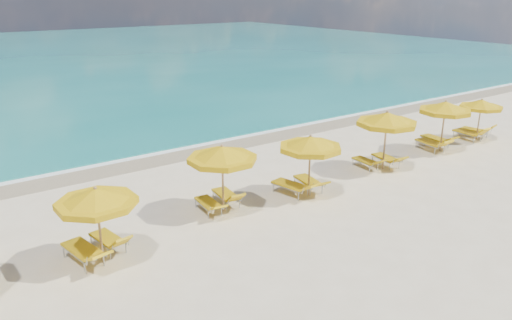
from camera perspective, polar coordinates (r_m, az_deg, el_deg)
ground_plane at (r=18.50m, az=2.71°, el=-4.75°), size 120.00×120.00×0.00m
ocean at (r=62.61m, az=-26.00°, el=10.24°), size 120.00×80.00×0.30m
wet_sand_band at (r=24.36m, az=-8.09°, el=0.99°), size 120.00×2.60×0.01m
foam_line at (r=25.04m, az=-8.95°, el=1.45°), size 120.00×1.20×0.03m
whitecap_near at (r=31.49m, az=-26.21°, el=3.32°), size 14.00×0.36×0.05m
whitecap_far at (r=42.28m, az=-9.03°, el=8.58°), size 18.00×0.30×0.05m
umbrella_2 at (r=14.43m, az=-17.80°, el=-4.16°), size 3.04×3.04×2.33m
umbrella_3 at (r=16.99m, az=-3.89°, el=0.61°), size 3.18×3.18×2.46m
umbrella_4 at (r=18.43m, az=6.22°, el=1.85°), size 2.95×2.95×2.40m
umbrella_5 at (r=21.80m, az=14.73°, el=4.50°), size 2.98×2.98×2.60m
umbrella_6 at (r=25.32m, az=20.82°, el=5.60°), size 2.89×2.89×2.48m
umbrella_7 at (r=28.07m, az=24.35°, el=5.79°), size 2.17×2.17×2.17m
lounger_2_left at (r=15.30m, az=-19.06°, el=-10.22°), size 0.97×2.05×0.75m
lounger_2_right at (r=15.77m, az=-16.47°, el=-9.11°), size 0.84×1.78×0.78m
lounger_3_left at (r=17.63m, az=-5.41°, el=-5.34°), size 0.72×1.76×0.64m
lounger_3_right at (r=18.20m, az=-3.39°, el=-4.43°), size 0.80×1.81×0.78m
lounger_4_left at (r=19.03m, az=4.06°, el=-3.33°), size 1.00×2.01×0.75m
lounger_4_right at (r=19.53m, az=6.06°, el=-2.83°), size 0.90×1.90×0.72m
lounger_5_left at (r=22.31m, az=12.45°, el=-0.43°), size 0.64×1.66×0.65m
lounger_5_right at (r=22.81m, az=14.67°, el=-0.14°), size 0.85×1.85×0.74m
lounger_6_left at (r=25.59m, az=19.31°, el=1.52°), size 0.94×1.99×0.82m
lounger_6_right at (r=26.45m, az=19.84°, el=1.99°), size 0.82×1.96×0.76m
lounger_7_left at (r=28.14m, az=23.06°, el=2.58°), size 0.74×1.86×0.89m
lounger_7_right at (r=28.97m, az=23.75°, el=2.89°), size 0.82×1.76×0.82m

